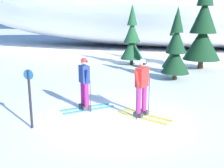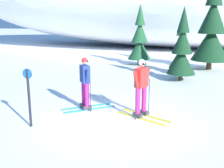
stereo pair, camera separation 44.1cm
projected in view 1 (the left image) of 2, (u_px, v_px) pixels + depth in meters
ground_plane at (112, 120)px, 8.21m from camera, size 120.00×120.00×0.00m
skier_navy_jacket at (85, 83)px, 8.94m from camera, size 1.65×1.46×1.74m
skier_red_jacket at (142, 87)px, 8.30m from camera, size 1.79×1.17×1.79m
pine_tree_far_left at (132, 40)px, 17.43m from camera, size 1.48×1.48×3.84m
pine_tree_center_left at (174, 49)px, 14.86m from camera, size 1.21×1.21×3.15m
pine_tree_center_right at (176, 50)px, 13.09m from camera, size 1.36×1.36×3.53m
pine_tree_far_right at (203, 29)px, 15.87m from camera, size 2.16×2.16×5.58m
trail_marker_post at (30, 96)px, 7.38m from camera, size 0.28×0.07×1.66m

